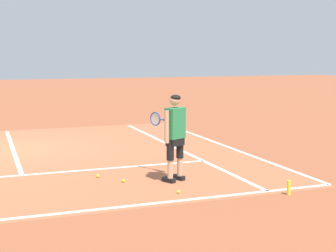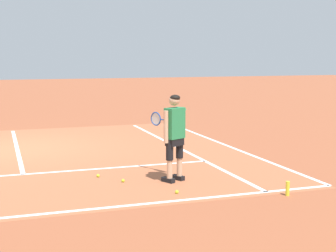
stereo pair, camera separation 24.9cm
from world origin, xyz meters
name	(u,v)px [view 2 (the right image)]	position (x,y,z in m)	size (l,w,h in m)	color
ground_plane	(17,149)	(0.00, 0.00, 0.00)	(80.00, 80.00, 0.00)	#9E5133
court_inner_surface	(19,158)	(0.00, -1.32, 0.00)	(10.98, 9.64, 0.00)	#B2603D
line_baseline	(33,215)	(0.00, -5.95, 0.00)	(10.98, 0.10, 0.01)	white
line_service	(23,174)	(0.00, -3.10, 0.00)	(8.23, 0.10, 0.01)	white
line_centre_service	(17,148)	(0.00, 0.10, 0.00)	(0.10, 6.40, 0.01)	white
line_singles_right	(179,148)	(4.12, -1.32, 0.00)	(0.10, 9.24, 0.01)	white
line_doubles_right	(225,145)	(5.49, -1.32, 0.00)	(0.10, 9.24, 0.01)	white
tennis_player	(174,132)	(2.79, -4.64, 0.99)	(0.56, 1.23, 1.71)	black
tennis_ball_near_feet	(177,192)	(2.54, -5.52, 0.03)	(0.07, 0.07, 0.07)	#CCE02D
tennis_ball_by_baseline	(123,181)	(1.82, -4.41, 0.03)	(0.07, 0.07, 0.07)	#CCE02D
tennis_ball_mid_court	(98,176)	(1.44, -3.85, 0.03)	(0.07, 0.07, 0.07)	#CCE02D
water_bottle	(288,188)	(4.35, -6.27, 0.13)	(0.07, 0.07, 0.26)	yellow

